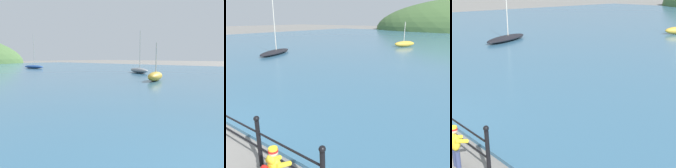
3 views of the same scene
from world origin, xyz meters
TOP-DOWN VIEW (x-y plane):
  - child_in_coat at (3.21, 1.15)m, footprint 0.38×0.52m
  - boat_twin_mast at (-10.44, 11.45)m, footprint 3.01×4.66m

SIDE VIEW (x-z plane):
  - boat_twin_mast at x=-10.44m, z-range -2.36..2.99m
  - child_in_coat at x=3.21m, z-range 0.10..1.11m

